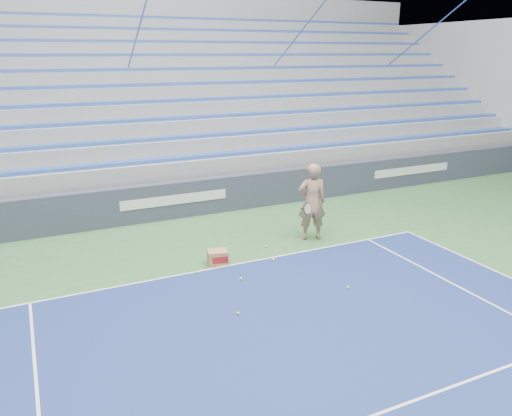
# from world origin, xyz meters

# --- Properties ---
(sponsor_barrier) EXTENTS (30.00, 0.32, 1.10)m
(sponsor_barrier) POSITION_xyz_m (0.00, 15.88, 0.55)
(sponsor_barrier) COLOR #353C51
(sponsor_barrier) RESTS_ON ground
(bleachers) EXTENTS (31.00, 9.15, 7.30)m
(bleachers) POSITION_xyz_m (0.00, 21.60, 2.36)
(bleachers) COLOR #92959A
(bleachers) RESTS_ON ground
(tennis_player) EXTENTS (1.03, 0.96, 2.05)m
(tennis_player) POSITION_xyz_m (2.78, 12.61, 1.02)
(tennis_player) COLOR tan
(tennis_player) RESTS_ON ground
(ball_box) EXTENTS (0.51, 0.43, 0.34)m
(ball_box) POSITION_xyz_m (-0.06, 12.09, 0.17)
(ball_box) COLOR #A67C50
(ball_box) RESTS_ON ground
(tennis_ball_0) EXTENTS (0.07, 0.07, 0.07)m
(tennis_ball_0) POSITION_xyz_m (1.95, 9.73, 0.03)
(tennis_ball_0) COLOR #CDEB30
(tennis_ball_0) RESTS_ON ground
(tennis_ball_1) EXTENTS (0.07, 0.07, 0.07)m
(tennis_ball_1) POSITION_xyz_m (-0.67, 11.80, 0.03)
(tennis_ball_1) COLOR #CDEB30
(tennis_ball_1) RESTS_ON ground
(tennis_ball_2) EXTENTS (0.07, 0.07, 0.07)m
(tennis_ball_2) POSITION_xyz_m (-0.57, 9.72, 0.03)
(tennis_ball_2) COLOR #CDEB30
(tennis_ball_2) RESTS_ON ground
(tennis_ball_3) EXTENTS (0.07, 0.07, 0.07)m
(tennis_ball_3) POSITION_xyz_m (1.42, 12.55, 0.03)
(tennis_ball_3) COLOR #CDEB30
(tennis_ball_3) RESTS_ON ground
(tennis_ball_4) EXTENTS (0.07, 0.07, 0.07)m
(tennis_ball_4) POSITION_xyz_m (0.09, 11.08, 0.03)
(tennis_ball_4) COLOR #CDEB30
(tennis_ball_4) RESTS_ON ground
(tennis_ball_5) EXTENTS (0.07, 0.07, 0.07)m
(tennis_ball_5) POSITION_xyz_m (1.20, 11.70, 0.03)
(tennis_ball_5) COLOR #CDEB30
(tennis_ball_5) RESTS_ON ground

